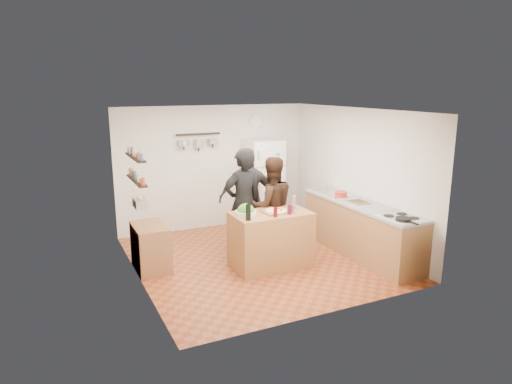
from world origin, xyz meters
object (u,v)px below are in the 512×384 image
salt_canister (291,208)px  side_table (151,247)px  pepper_mill (294,203)px  counter_run (360,229)px  red_bowl (341,194)px  wine_bottle (248,212)px  salad_bowl (246,213)px  wall_clock (256,121)px  person_back (249,198)px  person_left (243,204)px  prep_island (271,240)px  fridge (263,183)px  person_center (271,206)px  skillet (403,219)px

salt_canister → side_table: 2.33m
pepper_mill → counter_run: pepper_mill is taller
pepper_mill → red_bowl: size_ratio=0.81×
wine_bottle → salad_bowl: bearing=73.5°
wall_clock → side_table: size_ratio=0.37×
counter_run → side_table: counter_run is taller
person_back → side_table: (-1.84, -0.26, -0.54)m
salad_bowl → counter_run: salad_bowl is taller
person_left → red_bowl: (1.85, -0.19, 0.02)m
salt_canister → person_back: person_back is taller
prep_island → salad_bowl: salad_bowl is taller
fridge → prep_island: bearing=-113.2°
person_left → wall_clock: (1.15, 1.90, 1.20)m
salt_canister → pepper_mill: bearing=48.6°
counter_run → side_table: bearing=165.1°
wall_clock → counter_run: bearing=-74.1°
prep_island → person_center: size_ratio=0.73×
wine_bottle → person_center: size_ratio=0.14×
skillet → person_left: bearing=134.5°
skillet → red_bowl: size_ratio=1.06×
salad_bowl → salt_canister: size_ratio=2.66×
person_left → counter_run: person_left is taller
pepper_mill → red_bowl: 1.20m
salad_bowl → person_left: size_ratio=0.18×
red_bowl → pepper_mill: bearing=-164.8°
wine_bottle → skillet: (2.06, -1.05, -0.09)m
person_left → pepper_mill: bearing=136.8°
salt_canister → person_center: size_ratio=0.07×
counter_run → salad_bowl: bearing=174.0°
person_center → fridge: 1.75m
person_back → wall_clock: (0.85, 1.46, 1.24)m
person_center → wine_bottle: bearing=52.6°
side_table → counter_run: bearing=-14.9°
person_left → skillet: 2.57m
skillet → side_table: bearing=148.9°
counter_run → pepper_mill: bearing=169.7°
salt_canister → wall_clock: bearing=76.7°
salad_bowl → wine_bottle: 0.30m
side_table → salt_canister: bearing=-22.6°
prep_island → side_table: size_ratio=1.56×
prep_island → fridge: fridge is taller
prep_island → wine_bottle: 0.79m
person_left → person_back: person_left is taller
wine_bottle → counter_run: 2.24m
salad_bowl → person_back: person_back is taller
prep_island → person_back: bearing=86.3°
counter_run → side_table: (-3.44, 0.92, -0.09)m
wall_clock → salt_canister: bearing=-103.3°
wine_bottle → skillet: bearing=-27.0°
pepper_mill → person_back: bearing=112.1°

